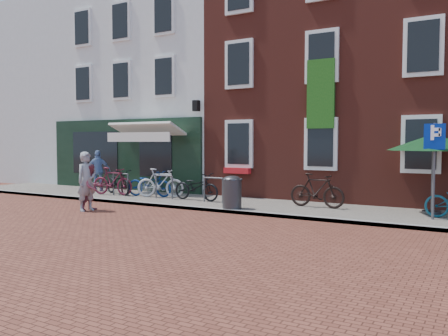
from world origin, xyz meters
The scene contains 17 objects.
ground centered at (0.00, 0.00, 0.00)m, with size 80.00×80.00×0.00m, color brown.
sidewalk centered at (1.00, 1.50, 0.05)m, with size 24.00×3.00×0.10m, color slate.
building_stucco centered at (-5.00, 7.00, 4.50)m, with size 8.00×8.00×9.00m, color silver.
building_brick_mid centered at (2.00, 7.00, 5.00)m, with size 6.00×8.00×10.00m, color maroon.
filler_left centered at (-12.50, 7.00, 4.50)m, with size 7.00×8.00×9.00m, color silver.
litter_bin centered at (1.69, 0.30, 0.64)m, with size 0.57×0.57×1.04m.
parking_sign centered at (7.03, 1.19, 1.78)m, with size 0.50×0.07×2.44m.
parasol centered at (6.90, 2.21, 2.14)m, with size 2.45×2.45×2.29m.
woman centered at (-2.19, -1.67, 0.89)m, with size 0.65×0.42×1.77m, color gray.
boy centered at (-2.16, -1.52, 0.70)m, with size 0.68×0.53×1.40m, color #893A47.
cafe_person centered at (-5.43, 2.00, 0.92)m, with size 0.96×0.40×1.63m, color #6D8BBC.
bicycle_0 centered at (-3.83, 1.42, 0.56)m, with size 0.61×1.76×0.92m, color black.
bicycle_1 centered at (-3.83, 1.12, 0.61)m, with size 0.48×1.71×1.03m, color #521524.
bicycle_2 centered at (-2.36, 1.46, 0.56)m, with size 0.61×1.76×0.92m, color navy.
bicycle_3 centered at (-1.85, 1.45, 0.61)m, with size 0.48×1.71×1.03m, color #BBBCBE.
bicycle_4 centered at (-0.28, 1.38, 0.56)m, with size 0.61×1.76×0.92m, color black.
bicycle_5 centered at (3.78, 1.79, 0.61)m, with size 0.48×1.71×1.03m, color black.
Camera 1 is at (8.24, -11.49, 2.07)m, focal length 36.92 mm.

